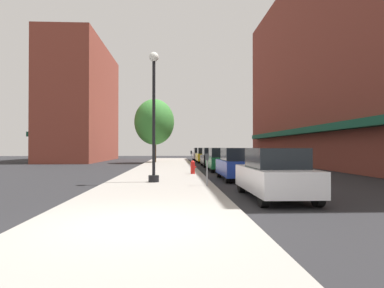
{
  "coord_description": "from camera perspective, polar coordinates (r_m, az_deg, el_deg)",
  "views": [
    {
      "loc": [
        0.75,
        -7.08,
        1.67
      ],
      "look_at": [
        2.07,
        19.86,
        1.96
      ],
      "focal_mm": 32.02,
      "sensor_mm": 36.0,
      "label": 1
    }
  ],
  "objects": [
    {
      "name": "fire_hydrant",
      "position": [
        20.35,
        0.14,
        -3.87
      ],
      "size": [
        0.33,
        0.26,
        0.79
      ],
      "color": "red",
      "rests_on": "sidewalk_slab"
    },
    {
      "name": "sidewalk_slab",
      "position": [
        26.14,
        -4.46,
        -4.15
      ],
      "size": [
        4.8,
        50.0,
        0.12
      ],
      "primitive_type": "cube",
      "color": "gray",
      "rests_on": "ground"
    },
    {
      "name": "lamppost",
      "position": [
        15.65,
        -6.38,
        4.99
      ],
      "size": [
        0.48,
        0.48,
        5.9
      ],
      "color": "black",
      "rests_on": "sidewalk_slab"
    },
    {
      "name": "tree_near",
      "position": [
        37.21,
        -6.3,
        3.65
      ],
      "size": [
        4.28,
        4.28,
        6.8
      ],
      "color": "#4C3823",
      "rests_on": "sidewalk_slab"
    },
    {
      "name": "parking_meter_near",
      "position": [
        14.0,
        2.52,
        -3.58
      ],
      "size": [
        0.14,
        0.09,
        1.31
      ],
      "color": "slate",
      "rests_on": "sidewalk_slab"
    },
    {
      "name": "car_yellow",
      "position": [
        37.65,
        2.14,
        -1.93
      ],
      "size": [
        1.8,
        4.3,
        1.66
      ],
      "rotation": [
        0.0,
        0.0,
        0.03
      ],
      "color": "black",
      "rests_on": "ground"
    },
    {
      "name": "car_blue",
      "position": [
        17.9,
        7.66,
        -3.38
      ],
      "size": [
        1.8,
        4.3,
        1.66
      ],
      "rotation": [
        0.0,
        0.0,
        -0.02
      ],
      "color": "black",
      "rests_on": "ground"
    },
    {
      "name": "car_black",
      "position": [
        30.31,
        3.35,
        -2.25
      ],
      "size": [
        1.8,
        4.3,
        1.66
      ],
      "rotation": [
        0.0,
        0.0,
        0.04
      ],
      "color": "black",
      "rests_on": "ground"
    },
    {
      "name": "parking_meter_far",
      "position": [
        27.68,
        -0.12,
        -2.12
      ],
      "size": [
        0.14,
        0.09,
        1.31
      ],
      "color": "slate",
      "rests_on": "sidewalk_slab"
    },
    {
      "name": "car_silver",
      "position": [
        44.86,
        1.34,
        -1.72
      ],
      "size": [
        1.8,
        4.3,
        1.66
      ],
      "rotation": [
        0.0,
        0.0,
        0.02
      ],
      "color": "black",
      "rests_on": "ground"
    },
    {
      "name": "car_green",
      "position": [
        24.46,
        4.83,
        -2.64
      ],
      "size": [
        1.8,
        4.3,
        1.66
      ],
      "rotation": [
        0.0,
        0.0,
        -0.01
      ],
      "color": "black",
      "rests_on": "ground"
    },
    {
      "name": "car_white",
      "position": [
        11.54,
        13.6,
        -4.9
      ],
      "size": [
        1.8,
        4.3,
        1.66
      ],
      "rotation": [
        0.0,
        0.0,
        -0.02
      ],
      "color": "black",
      "rests_on": "ground"
    },
    {
      "name": "building_right_brick",
      "position": [
        33.23,
        23.22,
        12.39
      ],
      "size": [
        6.8,
        40.0,
        18.29
      ],
      "color": "brown",
      "rests_on": "ground"
    },
    {
      "name": "building_far_background",
      "position": [
        45.96,
        -17.73,
        6.31
      ],
      "size": [
        6.8,
        18.0,
        14.42
      ],
      "color": "brown",
      "rests_on": "ground"
    },
    {
      "name": "ground_plane",
      "position": [
        25.35,
        4.57,
        -4.4
      ],
      "size": [
        90.0,
        90.0,
        0.0
      ],
      "primitive_type": "plane",
      "color": "#232326"
    }
  ]
}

